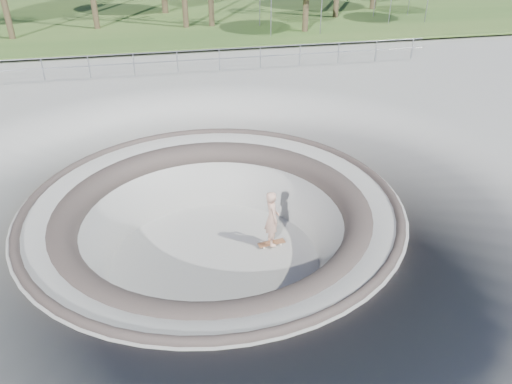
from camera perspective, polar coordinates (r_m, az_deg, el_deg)
ground at (r=13.64m, az=-4.99°, el=-1.25°), size 180.00×180.00×0.00m
skate_bowl at (r=14.67m, az=-4.68°, el=-7.39°), size 14.00×14.00×4.10m
distant_hills at (r=70.40m, az=-8.14°, el=18.04°), size 103.20×45.00×28.60m
safety_railing at (r=24.50m, az=-8.98°, el=14.51°), size 25.00×0.06×1.03m
skateboard at (r=15.18m, az=1.79°, el=-5.86°), size 0.86×0.34×0.09m
skater at (r=14.67m, az=1.84°, el=-3.00°), size 0.45×0.66×1.76m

